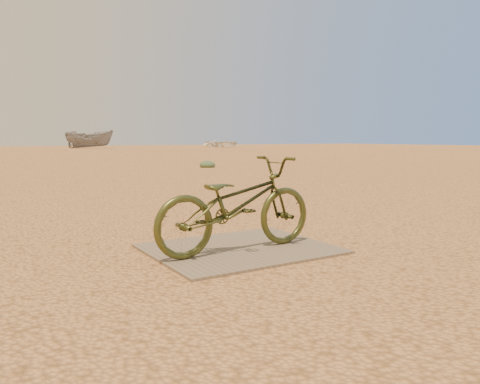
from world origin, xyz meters
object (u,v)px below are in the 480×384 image
plywood_board (240,249)px  boat_far_right (223,143)px  bicycle (237,204)px  boat_mid_right (90,139)px

plywood_board → boat_far_right: bearing=60.8°
plywood_board → bicycle: bicycle is taller
bicycle → boat_mid_right: size_ratio=0.34×
boat_far_right → boat_mid_right: bearing=157.0°
boat_mid_right → boat_far_right: (13.88, -2.10, -0.42)m
bicycle → boat_mid_right: bearing=-14.3°
plywood_board → bicycle: (-0.08, -0.08, 0.42)m
bicycle → boat_mid_right: boat_mid_right is taller
plywood_board → boat_far_right: (23.33, 41.78, 0.46)m
bicycle → boat_far_right: boat_far_right is taller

